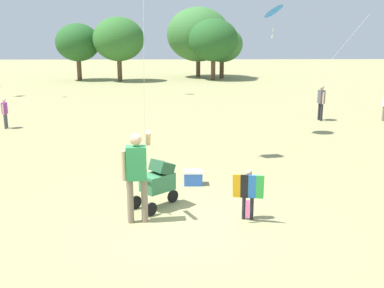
# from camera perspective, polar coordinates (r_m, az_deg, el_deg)

# --- Properties ---
(ground_plane) EXTENTS (120.00, 120.00, 0.00)m
(ground_plane) POSITION_cam_1_polar(r_m,az_deg,el_deg) (8.83, -1.57, -9.86)
(ground_plane) COLOR #938E5B
(treeline_distant) EXTENTS (15.02, 7.54, 5.86)m
(treeline_distant) POSITION_cam_1_polar(r_m,az_deg,el_deg) (37.41, -1.97, 13.34)
(treeline_distant) COLOR brown
(treeline_distant) RESTS_ON ground
(child_with_butterfly_kite) EXTENTS (0.61, 0.40, 1.02)m
(child_with_butterfly_kite) POSITION_cam_1_polar(r_m,az_deg,el_deg) (8.74, 7.19, -5.82)
(child_with_butterfly_kite) COLOR #232328
(child_with_butterfly_kite) RESTS_ON ground
(person_adult_flyer) EXTENTS (0.58, 0.57, 1.84)m
(person_adult_flyer) POSITION_cam_1_polar(r_m,az_deg,el_deg) (8.51, -7.10, -3.26)
(person_adult_flyer) COLOR #7F705B
(person_adult_flyer) RESTS_ON ground
(stroller) EXTENTS (1.00, 0.94, 1.03)m
(stroller) POSITION_cam_1_polar(r_m,az_deg,el_deg) (9.34, -4.34, -4.58)
(stroller) COLOR black
(stroller) RESTS_ON ground
(kite_orange_delta) EXTENTS (2.89, 2.67, 4.57)m
(kite_orange_delta) POSITION_cam_1_polar(r_m,az_deg,el_deg) (16.07, 10.42, 16.24)
(kite_orange_delta) COLOR blue
(kite_orange_delta) RESTS_ON ground
(person_red_shirt) EXTENTS (0.17, 0.38, 1.17)m
(person_red_shirt) POSITION_cam_1_polar(r_m,az_deg,el_deg) (18.73, -22.80, 3.93)
(person_red_shirt) COLOR #4C4C51
(person_red_shirt) RESTS_ON ground
(person_sitting_far) EXTENTS (0.24, 0.48, 1.50)m
(person_sitting_far) POSITION_cam_1_polar(r_m,az_deg,el_deg) (19.68, 16.16, 5.45)
(person_sitting_far) COLOR #232328
(person_sitting_far) RESTS_ON ground
(cooler_box) EXTENTS (0.45, 0.33, 0.35)m
(cooler_box) POSITION_cam_1_polar(r_m,az_deg,el_deg) (10.85, 0.15, -4.30)
(cooler_box) COLOR #2D5BB7
(cooler_box) RESTS_ON ground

